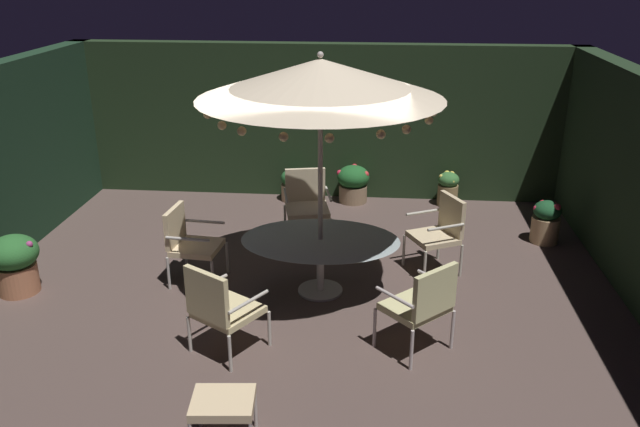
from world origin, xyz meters
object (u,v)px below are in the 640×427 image
at_px(patio_chair_north, 220,306).
at_px(patio_chair_northeast, 423,302).
at_px(potted_plant_left_near, 294,184).
at_px(patio_umbrella, 320,79).
at_px(potted_plant_right_far, 448,188).
at_px(potted_plant_back_center, 353,183).
at_px(potted_plant_front_corner, 15,262).
at_px(potted_plant_right_near, 546,221).
at_px(ottoman_footrest, 223,405).
at_px(patio_dining_table, 320,247).
at_px(patio_chair_southeast, 307,200).
at_px(patio_chair_south, 189,240).
at_px(patio_chair_east, 441,229).

distance_m(patio_chair_north, patio_chair_northeast, 2.04).
bearing_deg(potted_plant_left_near, patio_umbrella, -76.97).
bearing_deg(potted_plant_right_far, potted_plant_back_center, 178.91).
xyz_separation_m(potted_plant_right_far, potted_plant_left_near, (-2.56, 0.01, -0.03)).
distance_m(potted_plant_front_corner, potted_plant_right_near, 7.07).
bearing_deg(potted_plant_left_near, potted_plant_front_corner, -129.98).
xyz_separation_m(potted_plant_right_far, potted_plant_right_near, (1.25, -1.38, 0.02)).
bearing_deg(potted_plant_front_corner, patio_umbrella, 5.21).
bearing_deg(potted_plant_front_corner, patio_chair_northeast, -10.23).
height_order(ottoman_footrest, potted_plant_front_corner, potted_plant_front_corner).
height_order(patio_dining_table, patio_chair_southeast, patio_chair_southeast).
relative_size(patio_chair_north, ottoman_footrest, 1.82).
bearing_deg(potted_plant_right_far, patio_chair_north, -120.71).
distance_m(ottoman_footrest, potted_plant_back_center, 5.95).
xyz_separation_m(patio_dining_table, potted_plant_left_near, (-0.73, 3.17, -0.33)).
relative_size(patio_chair_southeast, potted_plant_front_corner, 1.35).
distance_m(patio_dining_table, potted_plant_back_center, 3.21).
height_order(patio_chair_southeast, patio_chair_south, patio_chair_southeast).
distance_m(patio_umbrella, patio_chair_south, 2.62).
distance_m(patio_chair_northeast, potted_plant_right_far, 4.42).
relative_size(ottoman_footrest, potted_plant_left_near, 1.01).
height_order(patio_chair_east, potted_plant_back_center, patio_chair_east).
bearing_deg(potted_plant_back_center, potted_plant_right_near, -26.66).
distance_m(patio_umbrella, potted_plant_left_near, 3.99).
relative_size(patio_chair_south, potted_plant_left_near, 1.77).
relative_size(patio_chair_north, patio_chair_southeast, 1.00).
bearing_deg(patio_chair_northeast, potted_plant_front_corner, 169.77).
relative_size(ottoman_footrest, potted_plant_right_far, 0.97).
bearing_deg(patio_chair_north, potted_plant_back_center, 75.92).
bearing_deg(patio_chair_north, patio_chair_southeast, 79.90).
distance_m(patio_dining_table, potted_plant_right_far, 3.66).
distance_m(potted_plant_front_corner, potted_plant_left_near, 4.57).
height_order(patio_chair_north, patio_chair_south, patio_chair_north).
relative_size(ottoman_footrest, potted_plant_front_corner, 0.75).
bearing_deg(patio_umbrella, ottoman_footrest, -101.81).
height_order(patio_chair_northeast, patio_chair_southeast, patio_chair_northeast).
bearing_deg(patio_chair_south, ottoman_footrest, -69.17).
bearing_deg(patio_dining_table, patio_chair_northeast, -46.47).
xyz_separation_m(patio_chair_northeast, patio_chair_southeast, (-1.49, 2.83, -0.01)).
bearing_deg(patio_chair_southeast, patio_chair_south, -131.60).
bearing_deg(potted_plant_right_far, patio_chair_northeast, -98.92).
distance_m(potted_plant_right_far, potted_plant_front_corner, 6.51).
relative_size(patio_chair_south, potted_plant_right_far, 1.70).
distance_m(potted_plant_right_far, potted_plant_back_center, 1.56).
xyz_separation_m(patio_chair_east, potted_plant_back_center, (-1.22, 2.44, -0.25)).
bearing_deg(potted_plant_right_far, patio_chair_southeast, -144.95).
xyz_separation_m(patio_chair_east, patio_chair_southeast, (-1.83, 0.89, -0.00)).
bearing_deg(ottoman_footrest, potted_plant_back_center, 81.96).
bearing_deg(patio_chair_southeast, potted_plant_left_near, 104.21).
xyz_separation_m(patio_chair_southeast, potted_plant_left_near, (-0.39, 1.54, -0.30)).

